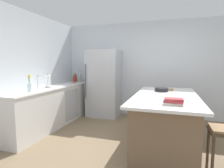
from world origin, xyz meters
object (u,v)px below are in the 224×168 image
at_px(kitchen_island, 165,119).
at_px(vinegar_bottle, 75,79).
at_px(flower_vase, 29,86).
at_px(syrup_bottle, 76,79).
at_px(cookbook_stack, 174,102).
at_px(paper_towel_roll, 48,82).
at_px(sink_faucet, 38,81).
at_px(cutting_board, 166,89).
at_px(soda_bottle, 80,77).
at_px(refrigerator, 104,83).
at_px(mixing_bowl, 161,90).
at_px(hot_sauce_bottle, 74,79).

height_order(kitchen_island, vinegar_bottle, vinegar_bottle).
bearing_deg(flower_vase, syrup_bottle, 92.54).
bearing_deg(cookbook_stack, flower_vase, 174.49).
bearing_deg(paper_towel_roll, flower_vase, -85.57).
height_order(sink_faucet, cutting_board, sink_faucet).
xyz_separation_m(soda_bottle, cookbook_stack, (2.66, -2.30, -0.10)).
bearing_deg(vinegar_bottle, refrigerator, 2.25).
relative_size(kitchen_island, mixing_bowl, 8.30).
relative_size(soda_bottle, syrup_bottle, 1.38).
distance_m(sink_faucet, paper_towel_roll, 0.26).
bearing_deg(sink_faucet, mixing_bowl, 12.99).
xyz_separation_m(kitchen_island, flower_vase, (-2.54, -0.50, 0.57)).
height_order(paper_towel_roll, cutting_board, paper_towel_roll).
bearing_deg(vinegar_bottle, soda_bottle, 73.12).
height_order(soda_bottle, cookbook_stack, soda_bottle).
relative_size(kitchen_island, sink_faucet, 7.36).
bearing_deg(flower_vase, cutting_board, 25.38).
xyz_separation_m(hot_sauce_bottle, cutting_board, (2.56, -0.55, -0.10)).
relative_size(paper_towel_roll, soda_bottle, 0.97).
bearing_deg(flower_vase, paper_towel_roll, 94.43).
bearing_deg(vinegar_bottle, cutting_board, -14.10).
bearing_deg(vinegar_bottle, flower_vase, -88.07).
relative_size(syrup_bottle, vinegar_bottle, 0.89).
distance_m(kitchen_island, soda_bottle, 3.03).
relative_size(flower_vase, cutting_board, 1.16).
relative_size(vinegar_bottle, hot_sauce_bottle, 1.17).
height_order(sink_faucet, flower_vase, flower_vase).
height_order(paper_towel_roll, soda_bottle, soda_bottle).
relative_size(flower_vase, soda_bottle, 1.03).
bearing_deg(paper_towel_roll, vinegar_bottle, 90.67).
bearing_deg(cutting_board, vinegar_bottle, 165.90).
xyz_separation_m(mixing_bowl, cutting_board, (0.09, 0.25, -0.03)).
relative_size(sink_faucet, vinegar_bottle, 1.15).
bearing_deg(cookbook_stack, kitchen_island, 98.92).
distance_m(cookbook_stack, mixing_bowl, 1.22).
xyz_separation_m(refrigerator, hot_sauce_bottle, (-0.88, -0.13, 0.10)).
height_order(mixing_bowl, cutting_board, mixing_bowl).
distance_m(soda_bottle, cookbook_stack, 3.52).
xyz_separation_m(kitchen_island, hot_sauce_bottle, (-2.57, 1.25, 0.55)).
height_order(refrigerator, cookbook_stack, refrigerator).
distance_m(sink_faucet, hot_sauce_bottle, 1.39).
bearing_deg(sink_faucet, cookbook_stack, -12.64).
height_order(kitchen_island, mixing_bowl, mixing_bowl).
xyz_separation_m(syrup_bottle, vinegar_bottle, (0.02, -0.09, 0.01)).
bearing_deg(syrup_bottle, paper_towel_roll, -88.34).
bearing_deg(flower_vase, sink_faucet, 105.80).
distance_m(refrigerator, cookbook_stack, 2.80).
bearing_deg(refrigerator, soda_bottle, 169.25).
xyz_separation_m(refrigerator, cookbook_stack, (1.81, -2.14, 0.03)).
distance_m(flower_vase, cutting_board, 2.80).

